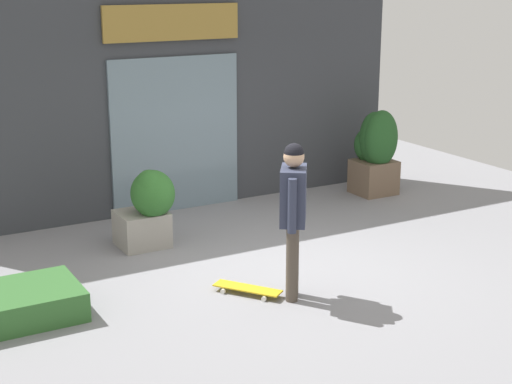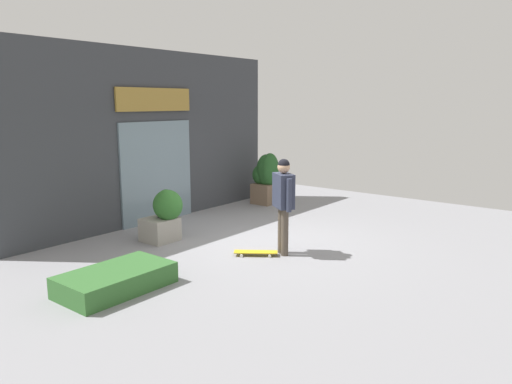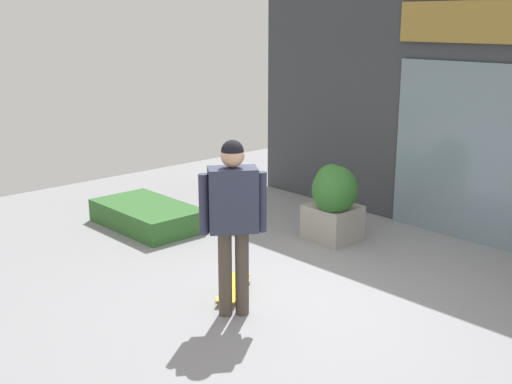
% 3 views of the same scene
% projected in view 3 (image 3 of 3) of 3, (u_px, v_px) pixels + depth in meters
% --- Properties ---
extents(ground_plane, '(12.00, 12.00, 0.00)m').
position_uv_depth(ground_plane, '(310.00, 301.00, 6.45)').
color(ground_plane, gray).
extents(building_facade, '(7.24, 0.31, 3.77)m').
position_uv_depth(building_facade, '(478.00, 92.00, 7.93)').
color(building_facade, '#383A3F').
rests_on(building_facade, ground_plane).
extents(skateboarder, '(0.47, 0.53, 1.69)m').
position_uv_depth(skateboarder, '(233.00, 210.00, 5.91)').
color(skateboarder, '#4C4238').
rests_on(skateboarder, ground_plane).
extents(skateboard, '(0.60, 0.73, 0.08)m').
position_uv_depth(skateboard, '(234.00, 287.00, 6.63)').
color(skateboard, gold).
rests_on(skateboard, ground_plane).
extents(planter_box_right, '(0.70, 0.70, 1.02)m').
position_uv_depth(planter_box_right, '(333.00, 200.00, 8.03)').
color(planter_box_right, gray).
rests_on(planter_box_right, ground_plane).
extents(hedge_ledge, '(1.56, 0.90, 0.31)m').
position_uv_depth(hedge_ledge, '(147.00, 215.00, 8.75)').
color(hedge_ledge, '#33662D').
rests_on(hedge_ledge, ground_plane).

